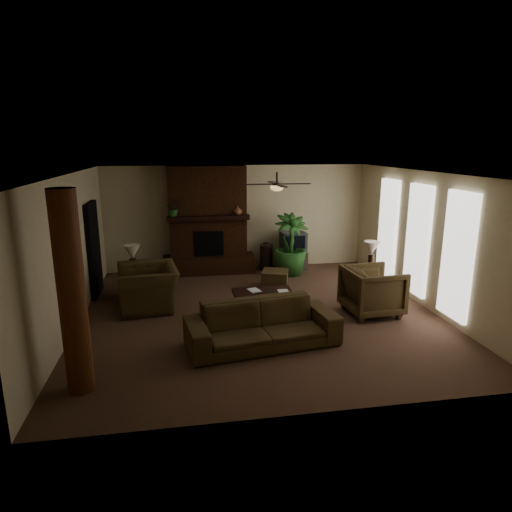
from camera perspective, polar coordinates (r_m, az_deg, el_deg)
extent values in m
plane|color=brown|center=(9.03, 0.43, -7.40)|extent=(7.00, 7.00, 0.00)
plane|color=silver|center=(8.41, 0.46, 10.63)|extent=(7.00, 7.00, 0.00)
plane|color=beige|center=(12.01, -2.49, 4.97)|extent=(7.00, 0.00, 7.00)
plane|color=beige|center=(5.34, 7.07, -7.01)|extent=(7.00, 0.00, 7.00)
plane|color=beige|center=(8.72, -22.82, 0.33)|extent=(0.00, 7.00, 7.00)
plane|color=beige|center=(9.83, 20.97, 1.97)|extent=(0.00, 7.00, 7.00)
cube|color=#442312|center=(11.69, -6.24, 4.65)|extent=(2.00, 0.50, 2.80)
cube|color=#442312|center=(11.85, -6.05, -1.05)|extent=(2.40, 0.70, 0.45)
cube|color=black|center=(11.55, -6.08, 1.60)|extent=(0.75, 0.04, 0.65)
cube|color=black|center=(11.40, -6.16, 4.91)|extent=(2.10, 0.28, 0.12)
cube|color=white|center=(11.20, 16.64, 3.45)|extent=(0.08, 0.85, 2.35)
cube|color=white|center=(9.99, 20.13, 1.93)|extent=(0.08, 0.85, 2.35)
cube|color=white|center=(8.83, 24.55, -0.02)|extent=(0.08, 0.85, 2.35)
cylinder|color=brown|center=(6.35, -22.69, -4.59)|extent=(0.36, 0.36, 2.80)
cube|color=black|center=(10.50, -20.20, 0.81)|extent=(0.10, 1.00, 2.10)
cylinder|color=#322216|center=(8.79, 2.72, 9.98)|extent=(0.04, 0.04, 0.24)
cylinder|color=#322216|center=(8.80, 2.71, 9.21)|extent=(0.20, 0.20, 0.06)
ellipsoid|color=#F2BF72|center=(8.80, 2.71, 8.82)|extent=(0.26, 0.26, 0.14)
cube|color=black|center=(8.89, 5.27, 9.28)|extent=(0.55, 0.12, 0.01)
cube|color=black|center=(8.72, 0.11, 9.24)|extent=(0.55, 0.12, 0.01)
cube|color=black|center=(9.19, 2.18, 9.48)|extent=(0.12, 0.55, 0.01)
cube|color=black|center=(8.41, 3.30, 9.04)|extent=(0.12, 0.55, 0.01)
imported|color=#49391F|center=(7.50, 0.83, -7.94)|extent=(2.63, 1.11, 1.00)
imported|color=#49391F|center=(9.44, -13.79, -3.06)|extent=(1.05, 1.45, 1.18)
imported|color=#49391F|center=(9.15, 14.83, -4.07)|extent=(1.04, 1.10, 1.06)
cube|color=black|center=(8.98, 0.91, -4.81)|extent=(1.20, 0.70, 0.06)
cube|color=black|center=(8.75, -2.04, -6.84)|extent=(0.07, 0.07, 0.37)
cube|color=black|center=(8.92, 4.38, -6.44)|extent=(0.07, 0.07, 0.37)
cube|color=black|center=(9.21, -2.46, -5.74)|extent=(0.07, 0.07, 0.37)
cube|color=black|center=(9.38, 3.64, -5.38)|extent=(0.07, 0.07, 0.37)
cube|color=#49391F|center=(10.60, 2.47, -2.96)|extent=(0.75, 0.75, 0.40)
cube|color=#B3B4B6|center=(12.16, 4.73, -0.48)|extent=(0.95, 0.70, 0.50)
cube|color=#39393C|center=(12.07, 4.83, 1.88)|extent=(0.68, 0.54, 0.52)
cube|color=black|center=(11.82, 5.15, 1.61)|extent=(0.52, 0.06, 0.40)
cylinder|color=black|center=(12.00, 1.35, -0.15)|extent=(0.34, 0.34, 0.70)
sphere|color=black|center=(11.94, 1.35, 1.01)|extent=(0.34, 0.34, 0.34)
imported|color=#2A5B24|center=(11.60, 4.41, -0.21)|extent=(1.22, 1.75, 0.89)
cube|color=black|center=(10.20, -15.69, -3.74)|extent=(0.61, 0.61, 0.55)
cylinder|color=#322216|center=(10.07, -15.57, -1.28)|extent=(0.16, 0.16, 0.35)
cone|color=silver|center=(10.00, -15.69, 0.51)|extent=(0.41, 0.41, 0.30)
cube|color=black|center=(10.52, 14.52, -3.12)|extent=(0.66, 0.66, 0.55)
cylinder|color=#322216|center=(10.41, 14.63, -0.72)|extent=(0.17, 0.17, 0.35)
cone|color=silver|center=(10.33, 14.74, 1.02)|extent=(0.43, 0.43, 0.30)
imported|color=#2A5B24|center=(11.38, -10.59, 5.88)|extent=(0.44, 0.48, 0.33)
imported|color=#91583A|center=(11.45, -2.36, 5.88)|extent=(0.27, 0.28, 0.22)
imported|color=#999999|center=(8.90, -0.87, -3.78)|extent=(0.21, 0.09, 0.29)
imported|color=#999999|center=(8.87, 2.92, -3.86)|extent=(0.21, 0.03, 0.29)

